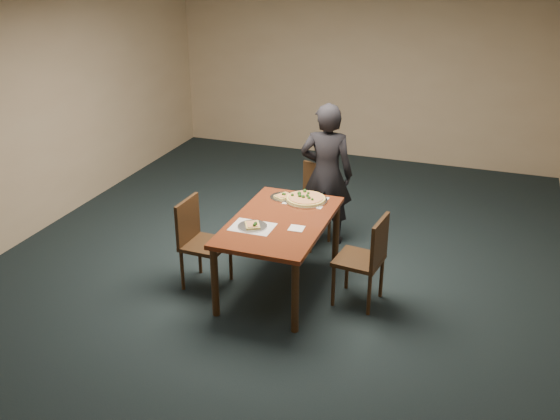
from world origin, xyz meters
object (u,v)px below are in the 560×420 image
(dining_table, at_px, (280,228))
(slice_plate_near, at_px, (253,226))
(chair_far, at_px, (312,200))
(pizza_pan, at_px, (306,199))
(slice_plate_far, at_px, (283,196))
(chair_right, at_px, (367,256))
(chair_left, at_px, (198,238))
(diner, at_px, (326,174))

(dining_table, bearing_deg, slice_plate_near, -126.76)
(chair_far, distance_m, pizza_pan, 0.65)
(chair_far, bearing_deg, pizza_pan, -59.63)
(pizza_pan, relative_size, slice_plate_near, 1.60)
(slice_plate_far, bearing_deg, chair_far, 76.46)
(chair_far, bearing_deg, slice_plate_near, -77.04)
(pizza_pan, bearing_deg, slice_plate_far, -179.70)
(dining_table, bearing_deg, pizza_pan, 80.13)
(chair_right, distance_m, slice_plate_far, 1.19)
(chair_left, height_order, diner, diner)
(chair_right, height_order, slice_plate_far, chair_right)
(diner, relative_size, slice_plate_near, 5.84)
(slice_plate_far, bearing_deg, diner, 66.31)
(slice_plate_near, relative_size, slice_plate_far, 1.00)
(chair_left, bearing_deg, chair_right, -81.02)
(chair_far, relative_size, slice_plate_far, 3.25)
(chair_left, xyz_separation_m, slice_plate_near, (0.60, -0.04, 0.25))
(chair_far, xyz_separation_m, slice_plate_near, (-0.17, -1.36, 0.25))
(pizza_pan, bearing_deg, diner, 86.59)
(chair_left, xyz_separation_m, diner, (0.92, 1.38, 0.30))
(dining_table, height_order, slice_plate_near, slice_plate_near)
(chair_left, bearing_deg, chair_far, -28.22)
(slice_plate_far, bearing_deg, pizza_pan, 0.30)
(dining_table, relative_size, slice_plate_far, 5.36)
(slice_plate_far, bearing_deg, chair_left, -130.89)
(chair_far, distance_m, slice_plate_far, 0.65)
(chair_far, height_order, chair_left, same)
(diner, distance_m, slice_plate_far, 0.71)
(chair_left, relative_size, chair_right, 1.00)
(chair_far, height_order, diner, diner)
(dining_table, xyz_separation_m, chair_far, (-0.01, 1.11, -0.14))
(dining_table, relative_size, diner, 0.92)
(dining_table, xyz_separation_m, pizza_pan, (0.09, 0.53, 0.11))
(dining_table, xyz_separation_m, slice_plate_far, (-0.15, 0.53, 0.10))
(slice_plate_near, bearing_deg, chair_far, 82.72)
(chair_far, relative_size, chair_right, 1.00)
(diner, bearing_deg, chair_right, 115.02)
(slice_plate_near, bearing_deg, slice_plate_far, 87.54)
(chair_left, relative_size, diner, 0.56)
(dining_table, relative_size, chair_right, 1.65)
(chair_left, bearing_deg, slice_plate_far, -38.60)
(dining_table, height_order, chair_right, chair_right)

